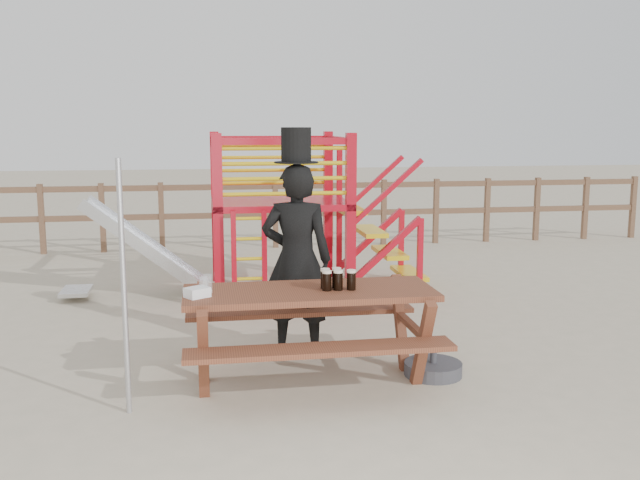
{
  "coord_description": "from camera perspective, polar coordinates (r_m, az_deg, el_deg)",
  "views": [
    {
      "loc": [
        -0.76,
        -5.64,
        2.21
      ],
      "look_at": [
        0.29,
        0.8,
        1.14
      ],
      "focal_mm": 40.0,
      "sensor_mm": 36.0,
      "label": 1
    }
  ],
  "objects": [
    {
      "name": "metal_pole",
      "position": [
        5.56,
        -15.42,
        -3.8
      ],
      "size": [
        0.04,
        0.04,
        1.96
      ],
      "primitive_type": "cylinder",
      "color": "#B2B2B7",
      "rests_on": "ground"
    },
    {
      "name": "man_with_hat",
      "position": [
        6.81,
        -1.88,
        -1.15
      ],
      "size": [
        0.75,
        0.58,
        2.18
      ],
      "rotation": [
        0.0,
        0.0,
        2.92
      ],
      "color": "black",
      "rests_on": "ground"
    },
    {
      "name": "parasol_base",
      "position": [
        6.49,
        9.03,
        -10.13
      ],
      "size": [
        0.51,
        0.51,
        0.22
      ],
      "color": "#36363B",
      "rests_on": "ground"
    },
    {
      "name": "ground",
      "position": [
        6.1,
        -1.54,
        -11.91
      ],
      "size": [
        60.0,
        60.0,
        0.0
      ],
      "primitive_type": "plane",
      "color": "#B5A68D",
      "rests_on": "ground"
    },
    {
      "name": "stout_pints",
      "position": [
        6.03,
        1.26,
        -3.16
      ],
      "size": [
        0.29,
        0.18,
        0.17
      ],
      "color": "black",
      "rests_on": "picnic_table"
    },
    {
      "name": "back_fence",
      "position": [
        12.75,
        -5.83,
        2.61
      ],
      "size": [
        15.09,
        0.09,
        1.2
      ],
      "color": "brown",
      "rests_on": "ground"
    },
    {
      "name": "paper_bag",
      "position": [
        5.85,
        -9.8,
        -4.15
      ],
      "size": [
        0.23,
        0.22,
        0.08
      ],
      "primitive_type": "cube",
      "rotation": [
        0.0,
        0.0,
        0.58
      ],
      "color": "white",
      "rests_on": "picnic_table"
    },
    {
      "name": "empty_glasses",
      "position": [
        5.97,
        -9.13,
        -3.6
      ],
      "size": [
        0.11,
        0.16,
        0.15
      ],
      "color": "silver",
      "rests_on": "picnic_table"
    },
    {
      "name": "playground_fort",
      "position": [
        9.33,
        -3.8,
        2.29
      ],
      "size": [
        4.71,
        1.84,
        2.1
      ],
      "color": "#B30B1B",
      "rests_on": "ground"
    },
    {
      "name": "picnic_table",
      "position": [
        6.11,
        -0.84,
        -6.75
      ],
      "size": [
        2.11,
        1.46,
        0.82
      ],
      "rotation": [
        0.0,
        0.0,
        0.0
      ],
      "color": "brown",
      "rests_on": "ground"
    }
  ]
}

